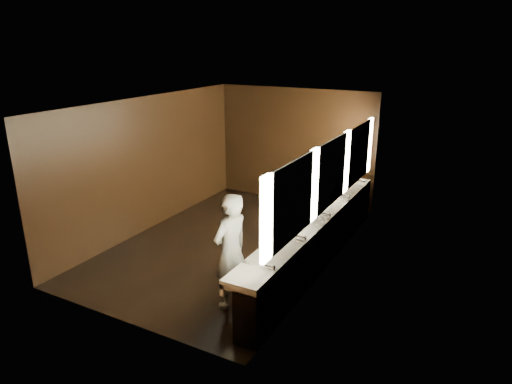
# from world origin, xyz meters

# --- Properties ---
(floor) EXTENTS (6.00, 6.00, 0.00)m
(floor) POSITION_xyz_m (0.00, 0.00, 0.00)
(floor) COLOR black
(floor) RESTS_ON ground
(ceiling) EXTENTS (4.00, 6.00, 0.02)m
(ceiling) POSITION_xyz_m (0.00, 0.00, 2.80)
(ceiling) COLOR #2D2D2B
(ceiling) RESTS_ON wall_back
(wall_back) EXTENTS (4.00, 0.02, 2.80)m
(wall_back) POSITION_xyz_m (0.00, 3.00, 1.40)
(wall_back) COLOR black
(wall_back) RESTS_ON floor
(wall_front) EXTENTS (4.00, 0.02, 2.80)m
(wall_front) POSITION_xyz_m (0.00, -3.00, 1.40)
(wall_front) COLOR black
(wall_front) RESTS_ON floor
(wall_left) EXTENTS (0.02, 6.00, 2.80)m
(wall_left) POSITION_xyz_m (-2.00, 0.00, 1.40)
(wall_left) COLOR black
(wall_left) RESTS_ON floor
(wall_right) EXTENTS (0.02, 6.00, 2.80)m
(wall_right) POSITION_xyz_m (2.00, 0.00, 1.40)
(wall_right) COLOR black
(wall_right) RESTS_ON floor
(sink_counter) EXTENTS (0.55, 5.40, 1.01)m
(sink_counter) POSITION_xyz_m (1.79, 0.00, 0.50)
(sink_counter) COLOR black
(sink_counter) RESTS_ON floor
(mirror_band) EXTENTS (0.06, 5.03, 1.15)m
(mirror_band) POSITION_xyz_m (1.98, -0.00, 1.75)
(mirror_band) COLOR #FFF4C8
(mirror_band) RESTS_ON wall_right
(person) EXTENTS (0.56, 0.73, 1.79)m
(person) POSITION_xyz_m (1.12, -1.87, 0.90)
(person) COLOR #839BC4
(person) RESTS_ON floor
(trash_bin) EXTENTS (0.43, 0.43, 0.60)m
(trash_bin) POSITION_xyz_m (1.58, -1.79, 0.30)
(trash_bin) COLOR black
(trash_bin) RESTS_ON floor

